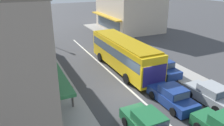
{
  "coord_description": "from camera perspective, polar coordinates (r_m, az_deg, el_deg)",
  "views": [
    {
      "loc": [
        -8.39,
        -14.17,
        9.01
      ],
      "look_at": [
        -0.02,
        3.85,
        1.2
      ],
      "focal_mm": 35.0,
      "sensor_mm": 36.0,
      "label": 1
    }
  ],
  "objects": [
    {
      "name": "traffic_light_downstreet",
      "position": [
        31.86,
        -16.49,
        9.45
      ],
      "size": [
        0.33,
        0.24,
        4.2
      ],
      "color": "gray",
      "rests_on": "ground"
    },
    {
      "name": "pedestrian_far_walker",
      "position": [
        16.23,
        -10.35,
        -8.22
      ],
      "size": [
        0.31,
        0.55,
        1.63
      ],
      "color": "#4C4742",
      "rests_on": "sidewalk_left"
    },
    {
      "name": "sidewalk_left",
      "position": [
        22.12,
        -18.64,
        -3.58
      ],
      "size": [
        5.2,
        44.0,
        0.14
      ],
      "primitive_type": "cube",
      "color": "#A39E96",
      "rests_on": "ground"
    },
    {
      "name": "pedestrian_browsing_midblock",
      "position": [
        28.07,
        -17.3,
        4.03
      ],
      "size": [
        0.4,
        0.46,
        1.63
      ],
      "color": "#333338",
      "rests_on": "sidewalk_left"
    },
    {
      "name": "ground_plane",
      "position": [
        18.77,
        5.05,
        -7.31
      ],
      "size": [
        140.0,
        140.0,
        0.0
      ],
      "primitive_type": "plane",
      "color": "#3F3F42"
    },
    {
      "name": "sedan_adjacent_lane_trail",
      "position": [
        13.92,
        9.38,
        -15.72
      ],
      "size": [
        1.95,
        4.22,
        1.47
      ],
      "color": "#1E6638",
      "rests_on": "ground"
    },
    {
      "name": "building_right_far",
      "position": [
        40.87,
        4.51,
        14.59
      ],
      "size": [
        9.51,
        11.66,
        8.34
      ],
      "color": "beige",
      "rests_on": "ground"
    },
    {
      "name": "parked_sedan_kerb_front",
      "position": [
        18.41,
        24.46,
        -7.61
      ],
      "size": [
        1.94,
        4.22,
        1.47
      ],
      "color": "#9EA3A8",
      "rests_on": "ground"
    },
    {
      "name": "parked_sedan_kerb_third",
      "position": [
        26.88,
        5.51,
        3.26
      ],
      "size": [
        2.0,
        4.25,
        1.47
      ],
      "color": "black",
      "rests_on": "ground"
    },
    {
      "name": "city_bus",
      "position": [
        22.25,
        3.05,
        2.74
      ],
      "size": [
        2.78,
        10.87,
        3.23
      ],
      "color": "yellow",
      "rests_on": "ground"
    },
    {
      "name": "lane_centre_line",
      "position": [
        21.95,
        -0.12,
        -2.76
      ],
      "size": [
        0.2,
        28.0,
        0.01
      ],
      "primitive_type": "cube",
      "color": "silver",
      "rests_on": "ground"
    },
    {
      "name": "sedan_behind_bus_mid",
      "position": [
        17.19,
        15.38,
        -8.44
      ],
      "size": [
        1.91,
        4.2,
        1.47
      ],
      "color": "navy",
      "rests_on": "ground"
    },
    {
      "name": "parked_sedan_kerb_second",
      "position": [
        22.21,
        12.95,
        -1.19
      ],
      "size": [
        1.97,
        4.24,
        1.47
      ],
      "color": "navy",
      "rests_on": "ground"
    },
    {
      "name": "kerb_right",
      "position": [
        26.45,
        10.31,
        1.33
      ],
      "size": [
        2.8,
        44.0,
        0.12
      ],
      "primitive_type": "cube",
      "color": "#A39E96",
      "rests_on": "ground"
    },
    {
      "name": "parked_hatchback_kerb_rear",
      "position": [
        32.04,
        -0.14,
        6.45
      ],
      "size": [
        1.91,
        3.75,
        1.54
      ],
      "color": "#B7B29E",
      "rests_on": "ground"
    },
    {
      "name": "pedestrian_with_handbag_near",
      "position": [
        27.03,
        -15.32,
        3.59
      ],
      "size": [
        0.52,
        0.58,
        1.63
      ],
      "color": "#333338",
      "rests_on": "sidewalk_left"
    }
  ]
}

